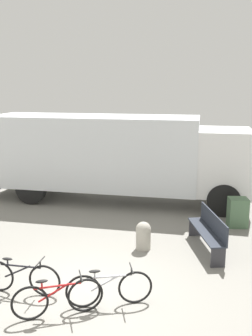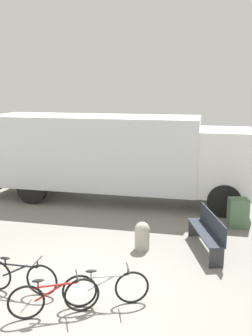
{
  "view_description": "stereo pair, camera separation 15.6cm",
  "coord_description": "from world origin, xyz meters",
  "px_view_note": "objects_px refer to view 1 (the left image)",
  "views": [
    {
      "loc": [
        1.22,
        -6.82,
        4.11
      ],
      "look_at": [
        0.8,
        4.22,
        1.67
      ],
      "focal_mm": 40.0,
      "sensor_mm": 36.0,
      "label": 1
    },
    {
      "loc": [
        1.37,
        -6.81,
        4.11
      ],
      "look_at": [
        0.8,
        4.22,
        1.67
      ],
      "focal_mm": 40.0,
      "sensor_mm": 36.0,
      "label": 2
    }
  ],
  "objects_px": {
    "bicycle_near": "(21,277)",
    "utility_box": "(238,212)",
    "bollard_near_bench": "(143,235)",
    "bicycle_far": "(109,288)",
    "bicycle_middle": "(58,298)",
    "park_bench": "(209,230)",
    "delivery_truck": "(114,153)"
  },
  "relations": [
    {
      "from": "bicycle_near",
      "to": "utility_box",
      "type": "height_order",
      "value": "utility_box"
    },
    {
      "from": "utility_box",
      "to": "bollard_near_bench",
      "type": "bearing_deg",
      "value": -148.86
    },
    {
      "from": "bicycle_far",
      "to": "bollard_near_bench",
      "type": "xyz_separation_m",
      "value": [
        0.67,
        2.56,
        0.03
      ]
    },
    {
      "from": "bollard_near_bench",
      "to": "utility_box",
      "type": "distance_m",
      "value": 3.29
    },
    {
      "from": "bicycle_far",
      "to": "utility_box",
      "type": "distance_m",
      "value": 5.5
    },
    {
      "from": "bicycle_middle",
      "to": "park_bench",
      "type": "bearing_deg",
      "value": 25.08
    },
    {
      "from": "bicycle_near",
      "to": "bicycle_middle",
      "type": "distance_m",
      "value": 1.15
    },
    {
      "from": "bicycle_near",
      "to": "bicycle_middle",
      "type": "height_order",
      "value": "same"
    },
    {
      "from": "utility_box",
      "to": "park_bench",
      "type": "bearing_deg",
      "value": -124.23
    },
    {
      "from": "bicycle_far",
      "to": "bollard_near_bench",
      "type": "relative_size",
      "value": 2.25
    },
    {
      "from": "park_bench",
      "to": "bicycle_middle",
      "type": "xyz_separation_m",
      "value": [
        -3.23,
        -2.94,
        -0.19
      ]
    },
    {
      "from": "bicycle_middle",
      "to": "bollard_near_bench",
      "type": "bearing_deg",
      "value": 44.63
    },
    {
      "from": "delivery_truck",
      "to": "park_bench",
      "type": "distance_m",
      "value": 5.13
    },
    {
      "from": "park_bench",
      "to": "bicycle_near",
      "type": "relative_size",
      "value": 1.23
    },
    {
      "from": "bollard_near_bench",
      "to": "utility_box",
      "type": "bearing_deg",
      "value": 31.14
    },
    {
      "from": "bicycle_middle",
      "to": "utility_box",
      "type": "xyz_separation_m",
      "value": [
        4.38,
        4.63,
        0.08
      ]
    },
    {
      "from": "bicycle_near",
      "to": "bicycle_far",
      "type": "xyz_separation_m",
      "value": [
        1.8,
        -0.35,
        0.0
      ]
    },
    {
      "from": "park_bench",
      "to": "bicycle_far",
      "type": "height_order",
      "value": "park_bench"
    },
    {
      "from": "bollard_near_bench",
      "to": "utility_box",
      "type": "relative_size",
      "value": 0.84
    },
    {
      "from": "park_bench",
      "to": "utility_box",
      "type": "height_order",
      "value": "park_bench"
    },
    {
      "from": "park_bench",
      "to": "utility_box",
      "type": "bearing_deg",
      "value": -42.18
    },
    {
      "from": "bicycle_near",
      "to": "utility_box",
      "type": "distance_m",
      "value": 6.57
    },
    {
      "from": "bollard_near_bench",
      "to": "utility_box",
      "type": "xyz_separation_m",
      "value": [
        2.81,
        1.7,
        0.05
      ]
    },
    {
      "from": "bicycle_far",
      "to": "delivery_truck",
      "type": "bearing_deg",
      "value": 82.55
    },
    {
      "from": "bicycle_middle",
      "to": "bicycle_far",
      "type": "distance_m",
      "value": 0.97
    },
    {
      "from": "bicycle_near",
      "to": "bicycle_middle",
      "type": "xyz_separation_m",
      "value": [
        0.9,
        -0.72,
        0.0
      ]
    },
    {
      "from": "delivery_truck",
      "to": "bicycle_near",
      "type": "height_order",
      "value": "delivery_truck"
    },
    {
      "from": "delivery_truck",
      "to": "bicycle_near",
      "type": "bearing_deg",
      "value": -93.26
    },
    {
      "from": "park_bench",
      "to": "bollard_near_bench",
      "type": "distance_m",
      "value": 1.67
    },
    {
      "from": "park_bench",
      "to": "bicycle_middle",
      "type": "bearing_deg",
      "value": 124.34
    },
    {
      "from": "bicycle_middle",
      "to": "bollard_near_bench",
      "type": "distance_m",
      "value": 3.32
    },
    {
      "from": "delivery_truck",
      "to": "utility_box",
      "type": "height_order",
      "value": "delivery_truck"
    }
  ]
}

